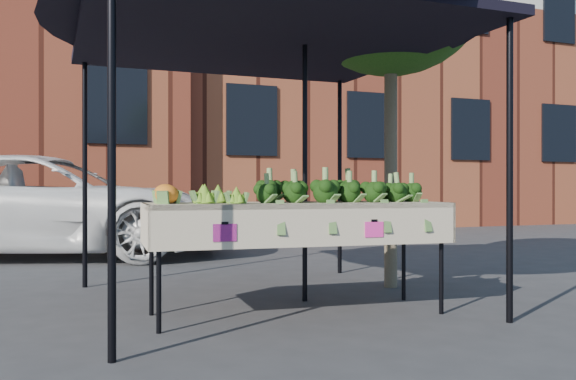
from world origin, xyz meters
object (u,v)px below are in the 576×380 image
object	(u,v)px
canopy	(265,148)
street_tree	(391,101)
table	(297,259)
vehicle	(49,75)

from	to	relation	value
canopy	street_tree	size ratio (longest dim) A/B	0.83
table	vehicle	bearing A→B (deg)	109.52
table	vehicle	size ratio (longest dim) A/B	0.45
table	vehicle	distance (m)	5.98
table	vehicle	xyz separation A→B (m)	(-1.85, 5.23, 2.25)
table	street_tree	world-z (taller)	street_tree
canopy	street_tree	bearing A→B (deg)	12.12
vehicle	street_tree	distance (m)	5.46
canopy	vehicle	bearing A→B (deg)	111.13
table	street_tree	distance (m)	2.23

